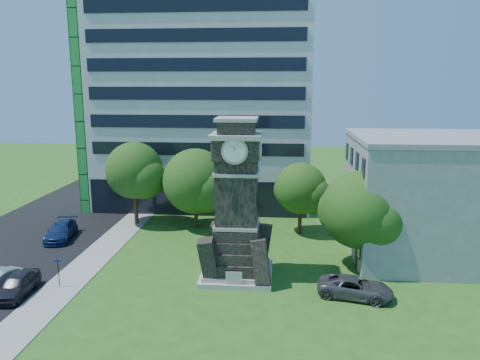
# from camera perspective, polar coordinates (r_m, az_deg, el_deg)

# --- Properties ---
(ground) EXTENTS (160.00, 160.00, 0.00)m
(ground) POSITION_cam_1_polar(r_m,az_deg,el_deg) (35.58, -5.61, -12.65)
(ground) COLOR #285B1A
(ground) RESTS_ON ground
(sidewalk) EXTENTS (3.00, 70.00, 0.06)m
(sidewalk) POSITION_cam_1_polar(r_m,az_deg,el_deg) (42.61, -17.18, -8.90)
(sidewalk) COLOR gray
(sidewalk) RESTS_ON ground
(street) EXTENTS (14.00, 80.00, 0.02)m
(street) POSITION_cam_1_polar(r_m,az_deg,el_deg) (46.41, -27.05, -8.01)
(street) COLOR black
(street) RESTS_ON ground
(clock_tower) EXTENTS (5.40, 5.40, 12.22)m
(clock_tower) POSITION_cam_1_polar(r_m,az_deg,el_deg) (35.25, -0.39, -3.70)
(clock_tower) COLOR #BAB0A2
(clock_tower) RESTS_ON ground
(office_tall) EXTENTS (26.20, 15.11, 28.60)m
(office_tall) POSITION_cam_1_polar(r_m,az_deg,el_deg) (58.44, -4.37, 11.24)
(office_tall) COLOR silver
(office_tall) RESTS_ON ground
(office_low) EXTENTS (15.20, 12.20, 10.40)m
(office_low) POSITION_cam_1_polar(r_m,az_deg,el_deg) (43.22, 23.44, -1.90)
(office_low) COLOR #96999B
(office_low) RESTS_ON ground
(car_street_south) EXTENTS (2.18, 4.70, 1.56)m
(car_street_south) POSITION_cam_1_polar(r_m,az_deg,el_deg) (37.09, -25.55, -11.44)
(car_street_south) COLOR #222227
(car_street_south) RESTS_ON ground
(car_street_north) EXTENTS (3.15, 5.74, 1.58)m
(car_street_north) POSITION_cam_1_polar(r_m,az_deg,el_deg) (48.16, -20.98, -5.82)
(car_street_north) COLOR navy
(car_street_north) RESTS_ON ground
(car_east_lot) EXTENTS (5.56, 3.50, 1.43)m
(car_east_lot) POSITION_cam_1_polar(r_m,az_deg,el_deg) (34.30, 13.87, -12.61)
(car_east_lot) COLOR #4B4A4F
(car_east_lot) RESTS_ON ground
(park_bench) EXTENTS (1.99, 0.53, 1.03)m
(park_bench) POSITION_cam_1_polar(r_m,az_deg,el_deg) (36.75, 0.19, -10.86)
(park_bench) COLOR black
(park_bench) RESTS_ON ground
(street_sign) EXTENTS (0.52, 0.05, 2.19)m
(street_sign) POSITION_cam_1_polar(r_m,az_deg,el_deg) (36.98, -21.27, -10.17)
(street_sign) COLOR black
(street_sign) RESTS_ON ground
(tree_nw) EXTENTS (6.52, 5.93, 8.75)m
(tree_nw) POSITION_cam_1_polar(r_m,az_deg,el_deg) (49.82, -12.66, 0.89)
(tree_nw) COLOR #332114
(tree_nw) RESTS_ON ground
(tree_nc) EXTENTS (7.31, 6.64, 8.25)m
(tree_nc) POSITION_cam_1_polar(r_m,az_deg,el_deg) (47.62, -5.34, -0.37)
(tree_nc) COLOR #332114
(tree_nc) RESTS_ON ground
(tree_ne) EXTENTS (5.55, 5.04, 7.11)m
(tree_ne) POSITION_cam_1_polar(r_m,az_deg,el_deg) (46.14, 7.49, -1.23)
(tree_ne) COLOR #332114
(tree_ne) RESTS_ON ground
(tree_east) EXTENTS (6.80, 6.18, 7.98)m
(tree_east) POSITION_cam_1_polar(r_m,az_deg,el_deg) (38.09, 14.54, -3.82)
(tree_east) COLOR #332114
(tree_east) RESTS_ON ground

